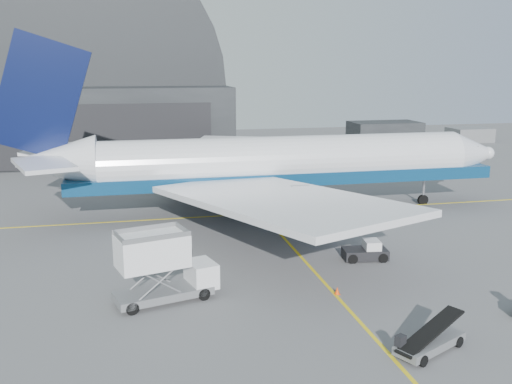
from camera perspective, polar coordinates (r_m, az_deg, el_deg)
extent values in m
plane|color=#565659|center=(42.09, 6.80, -8.94)|extent=(200.00, 200.00, 0.00)
cube|color=yellow|center=(60.39, 0.59, -2.17)|extent=(80.00, 0.25, 0.02)
cube|color=yellow|center=(40.34, 7.74, -9.93)|extent=(0.25, 40.00, 0.02)
cube|color=black|center=(102.71, -17.42, 6.76)|extent=(50.00, 28.00, 12.00)
cube|color=black|center=(88.85, -18.11, 5.25)|extent=(42.00, 0.40, 9.50)
cube|color=black|center=(121.30, 12.69, 4.98)|extent=(14.00, 8.00, 4.00)
cube|color=slate|center=(126.04, 20.51, 4.77)|extent=(8.00, 6.00, 2.80)
cylinder|color=white|center=(60.14, 3.07, 3.17)|extent=(38.54, 5.14, 5.14)
cone|color=white|center=(69.08, 20.67, 3.60)|extent=(4.71, 5.14, 5.14)
sphere|color=white|center=(70.26, 22.14, 3.62)|extent=(1.50, 1.50, 1.50)
cone|color=white|center=(58.34, -19.30, 2.83)|extent=(7.49, 5.14, 5.14)
cube|color=black|center=(68.30, 19.81, 4.12)|extent=(2.78, 2.36, 0.75)
cube|color=navy|center=(60.44, 3.05, 1.62)|extent=(44.96, 5.19, 1.28)
cube|color=white|center=(47.09, 2.19, -0.79)|extent=(19.74, 26.25, 1.56)
cube|color=white|center=(71.80, -2.98, 3.84)|extent=(19.74, 26.25, 1.56)
cube|color=white|center=(53.60, -20.50, 2.62)|extent=(6.55, 8.96, 0.37)
cube|color=white|center=(63.04, -19.33, 4.09)|extent=(6.55, 8.96, 0.37)
cube|color=#070E33|center=(57.83, -20.82, 8.94)|extent=(9.93, 0.54, 12.33)
cylinder|color=gray|center=(52.35, 4.40, -1.38)|extent=(5.57, 2.89, 2.89)
cylinder|color=gray|center=(68.55, 0.28, 1.99)|extent=(5.57, 2.89, 2.89)
cylinder|color=#A5A5AA|center=(66.94, 16.40, 0.09)|extent=(0.30, 0.30, 3.00)
cylinder|color=black|center=(67.16, 16.35, -0.76)|extent=(1.18, 0.37, 1.18)
cylinder|color=black|center=(57.41, 1.86, -2.36)|extent=(1.39, 0.48, 1.39)
cylinder|color=black|center=(63.87, 0.35, -0.81)|extent=(1.39, 0.48, 1.39)
cube|color=slate|center=(38.95, -9.27, -9.92)|extent=(6.82, 4.17, 0.53)
cube|color=silver|center=(39.52, -5.49, -8.14)|extent=(2.29, 2.81, 1.70)
cube|color=black|center=(39.72, -4.43, -7.60)|extent=(0.62, 1.96, 0.95)
cube|color=silver|center=(37.72, -10.35, -5.81)|extent=(5.01, 3.75, 2.12)
cylinder|color=black|center=(38.82, -5.25, -10.13)|extent=(0.90, 0.53, 0.85)
cylinder|color=black|center=(40.74, -6.49, -9.04)|extent=(0.90, 0.53, 0.85)
cylinder|color=black|center=(37.39, -12.30, -11.30)|extent=(0.90, 0.53, 0.85)
cylinder|color=black|center=(39.37, -13.20, -10.09)|extent=(0.90, 0.53, 0.85)
cube|color=black|center=(47.20, 10.84, -6.05)|extent=(3.73, 2.37, 0.79)
cube|color=silver|center=(47.12, 11.49, -5.21)|extent=(1.42, 1.73, 0.79)
cylinder|color=black|center=(46.79, 12.58, -6.47)|extent=(0.82, 0.41, 0.79)
cylinder|color=black|center=(48.37, 11.96, -5.80)|extent=(0.82, 0.41, 0.79)
cylinder|color=black|center=(46.13, 9.65, -6.62)|extent=(0.82, 0.41, 0.79)
cylinder|color=black|center=(47.73, 9.12, -5.94)|extent=(0.82, 0.41, 0.79)
cube|color=slate|center=(33.69, 16.98, -14.27)|extent=(4.81, 3.46, 0.47)
cube|color=black|center=(33.37, 17.06, -13.14)|extent=(4.85, 3.13, 1.34)
cube|color=black|center=(32.35, 14.24, -14.23)|extent=(0.65, 0.61, 0.63)
cylinder|color=black|center=(34.71, 19.59, -13.92)|extent=(0.68, 0.51, 0.63)
cylinder|color=black|center=(35.38, 17.53, -13.24)|extent=(0.68, 0.51, 0.63)
cylinder|color=black|center=(32.16, 16.34, -15.90)|extent=(0.68, 0.51, 0.63)
cylinder|color=black|center=(32.89, 14.18, -15.09)|extent=(0.68, 0.51, 0.63)
cube|color=#F73F07|center=(40.14, 8.11, -10.06)|extent=(0.36, 0.36, 0.03)
cone|color=#F73F07|center=(40.04, 8.12, -9.73)|extent=(0.36, 0.36, 0.52)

